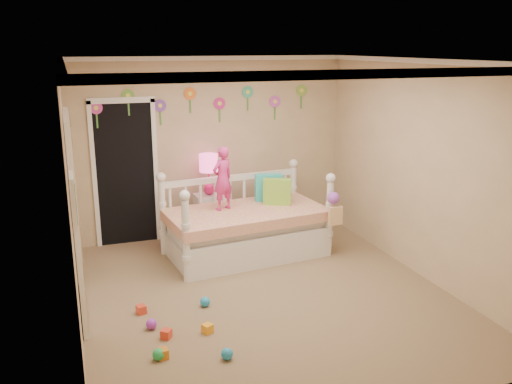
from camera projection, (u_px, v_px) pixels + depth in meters
name	position (u px, v px, depth m)	size (l,w,h in m)	color
floor	(265.00, 295.00, 6.17)	(4.00, 4.50, 0.01)	#7F684C
ceiling	(266.00, 60.00, 5.49)	(4.00, 4.50, 0.01)	white
back_wall	(212.00, 148.00, 7.88)	(4.00, 0.01, 2.60)	tan
left_wall	(70.00, 201.00, 5.19)	(0.01, 4.50, 2.60)	tan
right_wall	(423.00, 170.00, 6.47)	(0.01, 4.50, 2.60)	tan
crown_molding	(266.00, 63.00, 5.50)	(4.00, 4.50, 0.06)	white
daybed	(246.00, 214.00, 7.22)	(2.11, 1.13, 1.14)	white
pillow_turquoise	(269.00, 188.00, 7.56)	(0.38, 0.13, 0.38)	#27B3C3
pillow_lime	(277.00, 192.00, 7.39)	(0.38, 0.14, 0.36)	#85C73C
child	(223.00, 179.00, 7.09)	(0.31, 0.20, 0.84)	#E0338D
nightstand	(210.00, 217.00, 7.84)	(0.41, 0.31, 0.68)	white
table_lamp	(209.00, 168.00, 7.65)	(0.27, 0.27, 0.58)	#E41E75
closet_doorway	(126.00, 172.00, 7.54)	(0.90, 0.04, 2.07)	black
flower_decals	(205.00, 104.00, 7.67)	(3.40, 0.02, 0.50)	#B2668C
mirror_closet	(76.00, 217.00, 5.54)	(0.07, 1.30, 2.10)	white
wall_picture	(73.00, 201.00, 4.32)	(0.05, 0.34, 0.42)	white
hanging_bag	(334.00, 210.00, 6.99)	(0.20, 0.16, 0.36)	beige
toy_scatter	(189.00, 330.00, 5.31)	(0.80, 1.30, 0.11)	#996666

